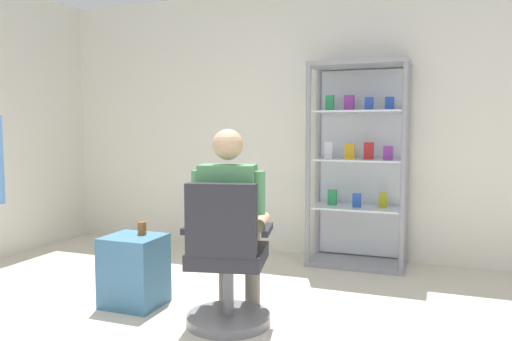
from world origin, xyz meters
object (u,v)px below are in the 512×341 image
seated_shopkeeper (231,215)px  storage_crate (134,271)px  display_cabinet_main (359,163)px  office_chair (227,268)px  tea_glass (142,228)px

seated_shopkeeper → storage_crate: (-0.76, -0.03, -0.46)m
display_cabinet_main → storage_crate: size_ratio=3.70×
display_cabinet_main → seated_shopkeeper: (-0.59, -1.68, -0.25)m
display_cabinet_main → seated_shopkeeper: size_ratio=1.47×
office_chair → display_cabinet_main: bearing=73.2°
display_cabinet_main → seated_shopkeeper: 1.79m
tea_glass → office_chair: bearing=-14.1°
tea_glass → display_cabinet_main: bearing=51.3°
display_cabinet_main → office_chair: size_ratio=1.98×
storage_crate → tea_glass: size_ratio=5.46×
tea_glass → seated_shopkeeper: bearing=-2.6°
seated_shopkeeper → storage_crate: seated_shopkeeper is taller
storage_crate → office_chair: bearing=-9.2°
display_cabinet_main → tea_glass: bearing=-128.7°
storage_crate → tea_glass: 0.31m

